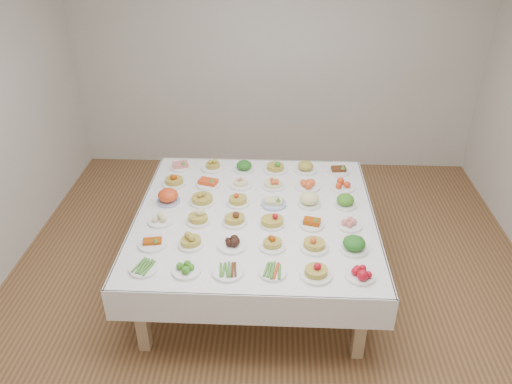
{
  "coord_description": "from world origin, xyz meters",
  "views": [
    {
      "loc": [
        0.03,
        -3.5,
        3.12
      ],
      "look_at": [
        -0.14,
        0.24,
        0.88
      ],
      "focal_mm": 35.0,
      "sensor_mm": 36.0,
      "label": 1
    }
  ],
  "objects_px": {
    "dish_0": "(144,267)",
    "dish_18": "(168,196)",
    "display_table": "(255,221)",
    "dish_35": "(339,169)"
  },
  "relations": [
    {
      "from": "dish_0",
      "to": "dish_18",
      "type": "distance_m",
      "value": 0.93
    },
    {
      "from": "dish_0",
      "to": "dish_18",
      "type": "relative_size",
      "value": 1.0
    },
    {
      "from": "dish_18",
      "to": "dish_35",
      "type": "xyz_separation_m",
      "value": [
        1.57,
        0.63,
        -0.02
      ]
    },
    {
      "from": "display_table",
      "to": "dish_35",
      "type": "relative_size",
      "value": 9.44
    },
    {
      "from": "display_table",
      "to": "dish_18",
      "type": "bearing_deg",
      "value": 169.09
    },
    {
      "from": "dish_18",
      "to": "dish_35",
      "type": "height_order",
      "value": "dish_18"
    },
    {
      "from": "dish_0",
      "to": "dish_35",
      "type": "xyz_separation_m",
      "value": [
        1.57,
        1.56,
        0.02
      ]
    },
    {
      "from": "dish_35",
      "to": "display_table",
      "type": "bearing_deg",
      "value": -135.25
    },
    {
      "from": "display_table",
      "to": "dish_0",
      "type": "bearing_deg",
      "value": -134.86
    },
    {
      "from": "dish_0",
      "to": "dish_18",
      "type": "height_order",
      "value": "dish_18"
    }
  ]
}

